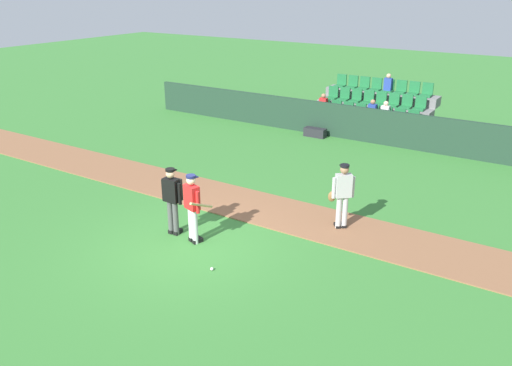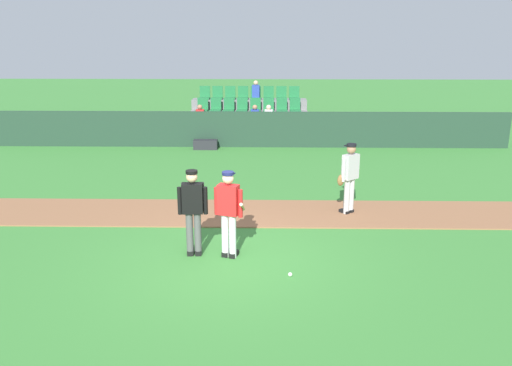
# 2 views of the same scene
# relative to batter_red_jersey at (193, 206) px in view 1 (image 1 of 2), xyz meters

# --- Properties ---
(ground_plane) EXTENTS (80.00, 80.00, 0.00)m
(ground_plane) POSITION_rel_batter_red_jersey_xyz_m (-0.03, -0.10, -0.97)
(ground_plane) COLOR #387A33
(infield_dirt_path) EXTENTS (28.00, 2.00, 0.03)m
(infield_dirt_path) POSITION_rel_batter_red_jersey_xyz_m (-0.03, 2.59, -0.95)
(infield_dirt_path) COLOR brown
(infield_dirt_path) RESTS_ON ground
(dugout_fence) EXTENTS (20.00, 0.16, 1.36)m
(dugout_fence) POSITION_rel_batter_red_jersey_xyz_m (-0.03, 10.33, -0.29)
(dugout_fence) COLOR #1E3828
(dugout_fence) RESTS_ON ground
(stadium_bleachers) EXTENTS (5.00, 2.95, 2.30)m
(stadium_bleachers) POSITION_rel_batter_red_jersey_xyz_m (-0.03, 12.20, -0.35)
(stadium_bleachers) COLOR slate
(stadium_bleachers) RESTS_ON ground
(batter_red_jersey) EXTENTS (0.59, 0.80, 1.76)m
(batter_red_jersey) POSITION_rel_batter_red_jersey_xyz_m (0.00, 0.00, 0.00)
(batter_red_jersey) COLOR silver
(batter_red_jersey) RESTS_ON ground
(umpire_home_plate) EXTENTS (0.59, 0.32, 1.76)m
(umpire_home_plate) POSITION_rel_batter_red_jersey_xyz_m (-0.71, 0.10, 0.03)
(umpire_home_plate) COLOR #4C4C4C
(umpire_home_plate) RESTS_ON ground
(runner_grey_jersey) EXTENTS (0.59, 0.48, 1.76)m
(runner_grey_jersey) POSITION_rel_batter_red_jersey_xyz_m (2.73, 2.62, -0.01)
(runner_grey_jersey) COLOR #B2B2B2
(runner_grey_jersey) RESTS_ON ground
(baseball) EXTENTS (0.07, 0.07, 0.07)m
(baseball) POSITION_rel_batter_red_jersey_xyz_m (1.17, -0.84, -0.93)
(baseball) COLOR white
(baseball) RESTS_ON ground
(equipment_bag) EXTENTS (0.90, 0.36, 0.36)m
(equipment_bag) POSITION_rel_batter_red_jersey_xyz_m (-1.60, 9.88, -0.79)
(equipment_bag) COLOR #232328
(equipment_bag) RESTS_ON ground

